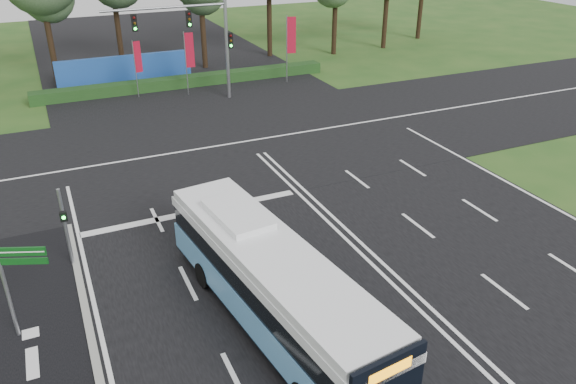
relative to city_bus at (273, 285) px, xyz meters
The scene contains 13 objects.
ground 5.94m from the city_bus, 34.99° to the left, with size 120.00×120.00×0.00m, color #234B19.
road_main 5.94m from the city_bus, 34.99° to the left, with size 20.00×120.00×0.04m, color black.
road_cross 16.07m from the city_bus, 72.92° to the left, with size 120.00×14.00×0.05m, color black.
kerb_strip 5.62m from the city_bus, behind, with size 0.25×18.00×0.12m, color gray.
city_bus is the anchor object (origin of this frame).
pedestrian_signal 8.28m from the city_bus, 131.68° to the left, with size 0.26×0.41×3.18m.
street_sign 7.66m from the city_bus, 159.49° to the left, with size 1.38×0.61×3.76m.
banner_flag_left 26.58m from the city_bus, 87.74° to the left, with size 0.56×0.24×4.00m.
banner_flag_mid 26.02m from the city_bus, 80.10° to the left, with size 0.66×0.11×4.48m.
banner_flag_right 28.56m from the city_bus, 64.42° to the left, with size 0.73×0.20×5.01m.
traffic_light_gantry 24.49m from the city_bus, 78.35° to the left, with size 8.41×0.28×7.00m.
hedge 28.21m from the city_bus, 80.41° to the left, with size 22.00×1.20×0.80m, color #163613.
blue_hoarding 30.30m from the city_bus, 88.68° to the left, with size 10.00×0.30×2.20m, color #1B4695.
Camera 1 is at (-10.09, -16.37, 11.89)m, focal length 35.00 mm.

